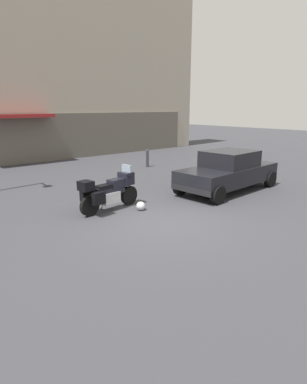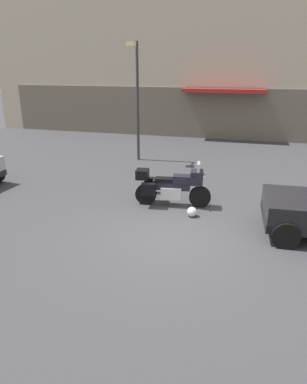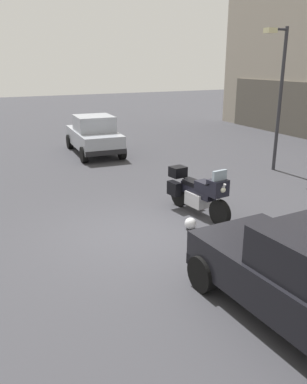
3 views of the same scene
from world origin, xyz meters
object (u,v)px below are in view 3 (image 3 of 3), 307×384
Objects in this scene: car_hatchback_near at (94,135)px; streetlamp_curbside at (278,87)px; motorcycle at (198,192)px; helmet at (190,223)px.

car_hatchback_near is 0.81× the size of streetlamp_curbside.
motorcycle is 0.46× the size of streetlamp_curbside.
helmet is at bearing -48.37° from motorcycle.
car_hatchback_near reaches higher than helmet.
streetlamp_curbside reaches higher than car_hatchback_near.
motorcycle is at bearing -61.45° from streetlamp_curbside.
helmet is 6.96m from streetlamp_curbside.
motorcycle is 8.01m from car_hatchback_near.
motorcycle reaches higher than helmet.
streetlamp_curbside is at bearing -133.88° from car_hatchback_near.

